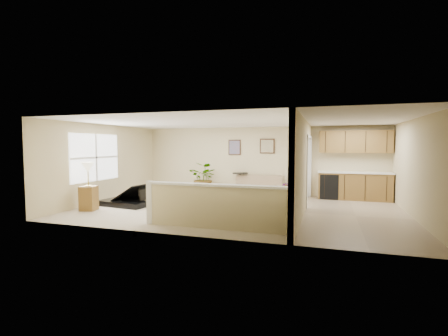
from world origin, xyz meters
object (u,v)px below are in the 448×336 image
(accent_table, at_px, (240,181))
(lamp_stand, at_px, (88,190))
(piano_bench, at_px, (192,198))
(piano, at_px, (132,184))
(small_plant, at_px, (285,192))
(loveseat, at_px, (258,186))
(palm_plant, at_px, (204,178))

(accent_table, height_order, lamp_stand, lamp_stand)
(accent_table, bearing_deg, piano_bench, -104.79)
(piano, height_order, small_plant, piano)
(accent_table, bearing_deg, small_plant, -13.05)
(accent_table, bearing_deg, lamp_stand, -128.94)
(small_plant, xyz_separation_m, lamp_stand, (-5.03, -3.71, 0.35))
(loveseat, bearing_deg, accent_table, 159.33)
(piano, relative_size, loveseat, 1.09)
(lamp_stand, bearing_deg, piano, 67.32)
(small_plant, relative_size, lamp_stand, 0.39)
(accent_table, xyz_separation_m, lamp_stand, (-3.32, -4.11, 0.05))
(piano, relative_size, lamp_stand, 1.47)
(palm_plant, bearing_deg, small_plant, -3.95)
(piano_bench, relative_size, loveseat, 0.45)
(piano, distance_m, palm_plant, 2.98)
(piano_bench, bearing_deg, small_plant, 44.51)
(loveseat, height_order, palm_plant, palm_plant)
(piano, height_order, loveseat, piano)
(piano_bench, distance_m, palm_plant, 2.70)
(piano, xyz_separation_m, lamp_stand, (-0.55, -1.31, -0.04))
(piano_bench, distance_m, accent_table, 2.91)
(accent_table, xyz_separation_m, small_plant, (1.71, -0.40, -0.30))
(accent_table, distance_m, palm_plant, 1.36)
(piano_bench, bearing_deg, lamp_stand, -153.13)
(lamp_stand, bearing_deg, accent_table, 51.06)
(loveseat, height_order, small_plant, loveseat)
(piano_bench, relative_size, lamp_stand, 0.60)
(palm_plant, distance_m, lamp_stand, 4.39)
(loveseat, height_order, accent_table, loveseat)
(piano, xyz_separation_m, small_plant, (4.48, 2.40, -0.39))
(small_plant, bearing_deg, piano, -151.79)
(piano, distance_m, lamp_stand, 1.42)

